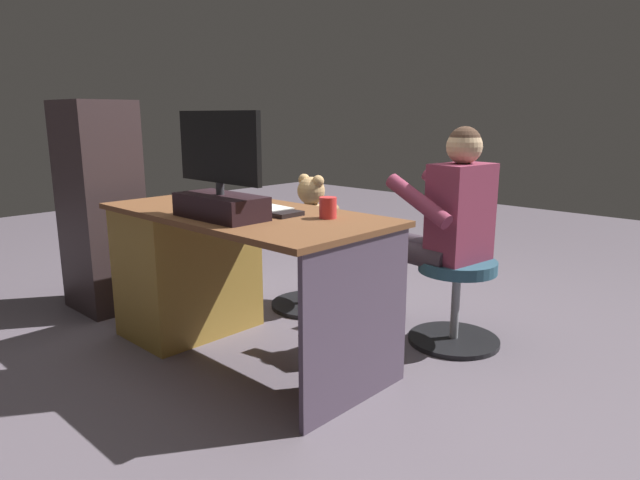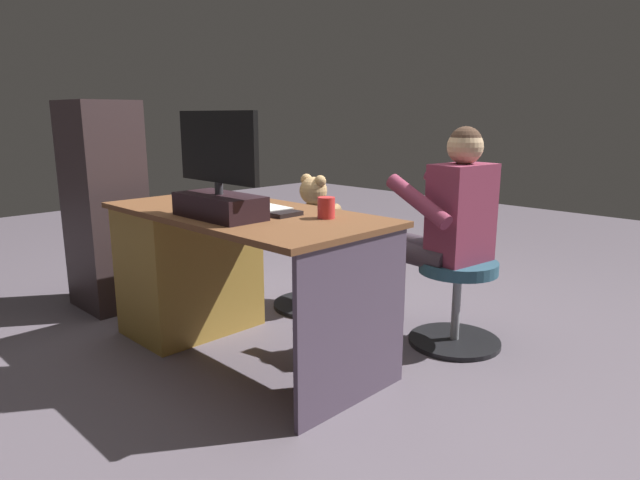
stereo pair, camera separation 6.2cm
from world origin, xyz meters
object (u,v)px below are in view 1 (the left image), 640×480
at_px(desk, 199,265).
at_px(person, 442,219).
at_px(keyboard, 262,210).
at_px(tv_remote, 207,205).
at_px(computer_mouse, 226,202).
at_px(visitor_chair, 456,294).
at_px(teddy_bear, 313,209).
at_px(office_chair_teddy, 311,266).
at_px(monitor, 220,188).
at_px(cup, 328,208).

distance_m(desk, person, 1.29).
height_order(keyboard, person, person).
bearing_deg(desk, tv_remote, 166.26).
relative_size(computer_mouse, tv_remote, 0.64).
bearing_deg(person, keyboard, 57.39).
relative_size(keyboard, person, 0.38).
bearing_deg(visitor_chair, teddy_bear, 6.12).
relative_size(teddy_bear, visitor_chair, 0.80).
bearing_deg(computer_mouse, keyboard, 179.19).
distance_m(office_chair_teddy, teddy_bear, 0.35).
distance_m(desk, keyboard, 0.58).
xyz_separation_m(desk, teddy_bear, (-0.12, -0.74, 0.23)).
bearing_deg(office_chair_teddy, teddy_bear, -90.00).
distance_m(office_chair_teddy, person, 0.92).
height_order(tv_remote, teddy_bear, teddy_bear).
xyz_separation_m(keyboard, tv_remote, (0.31, 0.09, -0.00)).
bearing_deg(monitor, desk, -21.25).
height_order(desk, keyboard, keyboard).
distance_m(desk, monitor, 0.67).
bearing_deg(teddy_bear, visitor_chair, -173.88).
relative_size(monitor, person, 0.48).
bearing_deg(tv_remote, monitor, 162.48).
distance_m(monitor, visitor_chair, 1.32).
bearing_deg(visitor_chair, keyboard, 53.06).
bearing_deg(office_chair_teddy, keyboard, 116.75).
height_order(monitor, keyboard, monitor).
height_order(cup, teddy_bear, teddy_bear).
bearing_deg(tv_remote, desk, -6.66).
relative_size(office_chair_teddy, teddy_bear, 1.32).
xyz_separation_m(cup, teddy_bear, (0.67, -0.60, -0.15)).
height_order(keyboard, cup, cup).
bearing_deg(monitor, person, -116.85).
height_order(office_chair_teddy, visitor_chair, same).
relative_size(cup, person, 0.08).
height_order(desk, office_chair_teddy, desk).
bearing_deg(tv_remote, computer_mouse, -102.16).
distance_m(computer_mouse, office_chair_teddy, 0.82).
xyz_separation_m(keyboard, cup, (-0.33, -0.09, 0.04)).
bearing_deg(keyboard, visitor_chair, -126.94).
xyz_separation_m(office_chair_teddy, visitor_chair, (-0.93, -0.11, 0.00)).
xyz_separation_m(computer_mouse, cup, (-0.61, -0.09, 0.03)).
bearing_deg(computer_mouse, office_chair_teddy, -85.08).
bearing_deg(cup, keyboard, 15.07).
height_order(cup, tv_remote, cup).
bearing_deg(monitor, teddy_bear, -70.26).
height_order(computer_mouse, cup, cup).
bearing_deg(visitor_chair, cup, 69.70).
bearing_deg(teddy_bear, keyboard, 116.31).
relative_size(visitor_chair, person, 0.42).
xyz_separation_m(computer_mouse, visitor_chair, (-0.87, -0.78, -0.48)).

